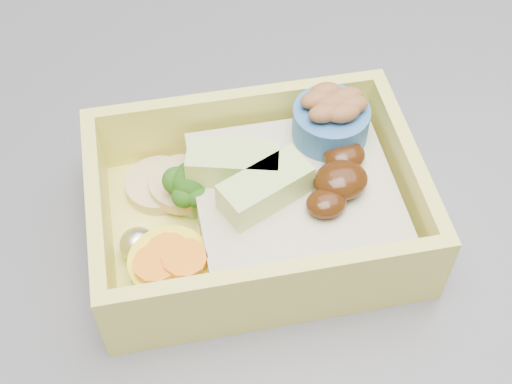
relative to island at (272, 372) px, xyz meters
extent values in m
cube|color=brown|center=(0.00, 0.00, -0.02)|extent=(1.20, 0.80, 0.88)
cube|color=#313136|center=(0.00, 0.00, 0.44)|extent=(1.24, 0.84, 0.04)
cube|color=#E7E15F|center=(-0.05, -0.11, 0.46)|extent=(0.18, 0.14, 0.01)
cube|color=#E7E15F|center=(-0.05, -0.05, 0.49)|extent=(0.17, 0.02, 0.04)
cube|color=#E7E15F|center=(-0.06, -0.17, 0.49)|extent=(0.17, 0.02, 0.04)
cube|color=#E7E15F|center=(0.03, -0.12, 0.49)|extent=(0.02, 0.11, 0.04)
cube|color=#E7E15F|center=(-0.13, -0.10, 0.49)|extent=(0.02, 0.11, 0.04)
cube|color=tan|center=(-0.03, -0.11, 0.48)|extent=(0.11, 0.10, 0.03)
ellipsoid|color=#361A08|center=(-0.01, -0.12, 0.50)|extent=(0.03, 0.03, 0.02)
ellipsoid|color=#361A08|center=(0.00, -0.11, 0.50)|extent=(0.02, 0.02, 0.01)
ellipsoid|color=#361A08|center=(-0.02, -0.13, 0.50)|extent=(0.02, 0.02, 0.01)
cube|color=#C0E477|center=(-0.05, -0.12, 0.50)|extent=(0.05, 0.04, 0.02)
cube|color=#C0E477|center=(-0.06, -0.10, 0.50)|extent=(0.05, 0.04, 0.02)
cylinder|color=#759F55|center=(-0.08, -0.10, 0.47)|extent=(0.01, 0.01, 0.02)
sphere|color=#275E15|center=(-0.08, -0.10, 0.49)|extent=(0.02, 0.02, 0.02)
sphere|color=#275E15|center=(-0.08, -0.09, 0.49)|extent=(0.02, 0.02, 0.02)
sphere|color=#275E15|center=(-0.09, -0.09, 0.49)|extent=(0.02, 0.02, 0.02)
sphere|color=#275E15|center=(-0.08, -0.10, 0.49)|extent=(0.01, 0.01, 0.01)
sphere|color=#275E15|center=(-0.09, -0.10, 0.49)|extent=(0.01, 0.01, 0.01)
sphere|color=#275E15|center=(-0.08, -0.09, 0.49)|extent=(0.01, 0.01, 0.01)
cylinder|color=yellow|center=(-0.10, -0.14, 0.48)|extent=(0.04, 0.04, 0.02)
cylinder|color=orange|center=(-0.10, -0.13, 0.49)|extent=(0.02, 0.02, 0.00)
cylinder|color=orange|center=(-0.11, -0.14, 0.49)|extent=(0.02, 0.02, 0.00)
cylinder|color=orange|center=(-0.10, -0.14, 0.49)|extent=(0.02, 0.02, 0.00)
cylinder|color=#DBAF7E|center=(-0.10, -0.08, 0.47)|extent=(0.04, 0.04, 0.01)
cylinder|color=#DBAF7E|center=(-0.09, -0.08, 0.47)|extent=(0.04, 0.04, 0.01)
ellipsoid|color=silver|center=(-0.07, -0.07, 0.47)|extent=(0.02, 0.02, 0.02)
ellipsoid|color=silver|center=(-0.12, -0.11, 0.47)|extent=(0.02, 0.02, 0.02)
cylinder|color=#3166A8|center=(0.00, -0.09, 0.50)|extent=(0.04, 0.04, 0.02)
ellipsoid|color=brown|center=(0.00, -0.09, 0.52)|extent=(0.02, 0.01, 0.01)
ellipsoid|color=brown|center=(0.01, -0.08, 0.52)|extent=(0.02, 0.01, 0.01)
ellipsoid|color=brown|center=(-0.01, -0.08, 0.52)|extent=(0.02, 0.01, 0.01)
ellipsoid|color=brown|center=(0.00, -0.09, 0.52)|extent=(0.02, 0.01, 0.01)
ellipsoid|color=brown|center=(-0.01, -0.09, 0.52)|extent=(0.02, 0.01, 0.01)
ellipsoid|color=brown|center=(0.01, -0.09, 0.52)|extent=(0.02, 0.01, 0.01)
ellipsoid|color=brown|center=(0.00, -0.08, 0.52)|extent=(0.02, 0.01, 0.01)
camera|label=1|loc=(-0.12, -0.33, 0.78)|focal=50.00mm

